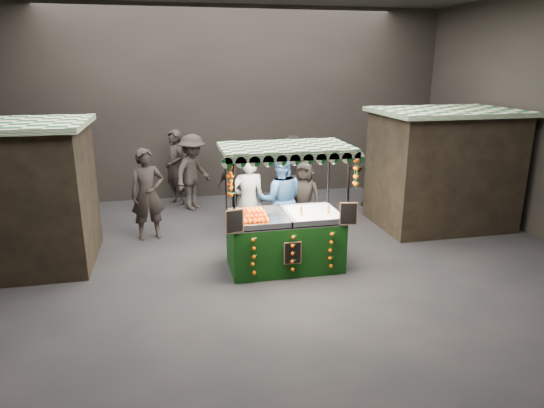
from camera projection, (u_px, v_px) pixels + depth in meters
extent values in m
plane|color=black|center=(262.00, 266.00, 8.72)|extent=(12.00, 12.00, 0.00)
cube|color=black|center=(225.00, 104.00, 12.69)|extent=(12.00, 0.10, 5.00)
cube|color=black|center=(397.00, 221.00, 3.32)|extent=(12.00, 0.10, 5.00)
cube|color=black|center=(6.00, 199.00, 8.40)|extent=(2.80, 2.00, 2.50)
cube|color=black|center=(441.00, 170.00, 10.66)|extent=(2.80, 2.00, 2.50)
cube|color=#0F481B|center=(448.00, 112.00, 10.29)|extent=(3.00, 2.20, 0.10)
cube|color=black|center=(285.00, 243.00, 8.55)|extent=(1.97, 1.08, 0.90)
cube|color=silver|center=(285.00, 219.00, 8.42)|extent=(1.97, 1.08, 0.04)
cylinder|color=black|center=(235.00, 223.00, 7.70)|extent=(0.04, 0.04, 2.15)
cylinder|color=black|center=(347.00, 215.00, 8.09)|extent=(0.04, 0.04, 2.15)
cylinder|color=black|center=(227.00, 205.00, 8.66)|extent=(0.04, 0.04, 2.15)
cylinder|color=black|center=(327.00, 199.00, 9.05)|extent=(0.04, 0.04, 2.15)
cube|color=#0F481B|center=(285.00, 147.00, 8.06)|extent=(2.20, 1.30, 0.07)
cube|color=silver|center=(314.00, 214.00, 8.51)|extent=(0.88, 0.97, 0.07)
cube|color=black|center=(235.00, 221.00, 7.64)|extent=(0.30, 0.09, 0.39)
cube|color=black|center=(349.00, 214.00, 8.03)|extent=(0.30, 0.09, 0.39)
cube|color=black|center=(293.00, 253.00, 8.00)|extent=(0.30, 0.02, 0.39)
imported|color=gray|center=(248.00, 202.00, 9.38)|extent=(0.72, 0.51, 1.87)
imported|color=#284D82|center=(280.00, 200.00, 9.45)|extent=(1.02, 0.85, 1.89)
imported|color=black|center=(148.00, 194.00, 9.84)|extent=(0.77, 0.57, 1.91)
imported|color=#292422|center=(295.00, 176.00, 11.36)|extent=(1.04, 0.87, 1.93)
imported|color=black|center=(240.00, 187.00, 10.74)|extent=(1.11, 0.76, 1.75)
imported|color=#2E2925|center=(193.00, 172.00, 11.85)|extent=(1.32, 1.39, 1.89)
imported|color=#2D2925|center=(43.00, 177.00, 11.30)|extent=(0.98, 0.67, 1.94)
imported|color=#2B2623|center=(373.00, 175.00, 12.09)|extent=(1.25, 1.54, 1.65)
imported|color=#2A2422|center=(175.00, 168.00, 12.27)|extent=(0.76, 0.85, 1.94)
imported|color=#2A2422|center=(304.00, 196.00, 10.45)|extent=(0.88, 0.79, 1.51)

